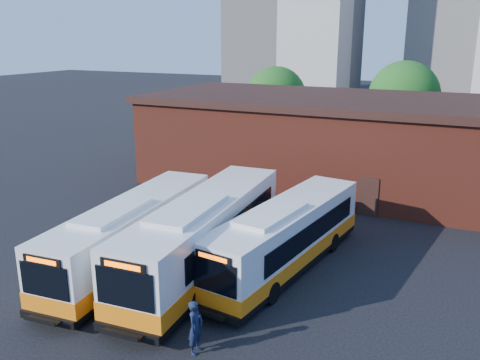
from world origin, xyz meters
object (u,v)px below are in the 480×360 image
at_px(bus_midwest, 205,237).
at_px(bus_mideast, 285,239).
at_px(bus_west, 133,236).
at_px(transit_worker, 196,327).

xyz_separation_m(bus_midwest, bus_mideast, (3.28, 1.79, -0.18)).
height_order(bus_west, transit_worker, bus_west).
bearing_deg(transit_worker, bus_mideast, -7.18).
relative_size(bus_midwest, bus_mideast, 1.12).
distance_m(bus_west, transit_worker, 7.72).
bearing_deg(transit_worker, bus_midwest, 22.53).
relative_size(bus_mideast, transit_worker, 6.17).
height_order(bus_midwest, transit_worker, bus_midwest).
xyz_separation_m(bus_west, transit_worker, (6.09, -4.71, -0.53)).
xyz_separation_m(bus_midwest, transit_worker, (2.80, -5.73, -0.67)).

